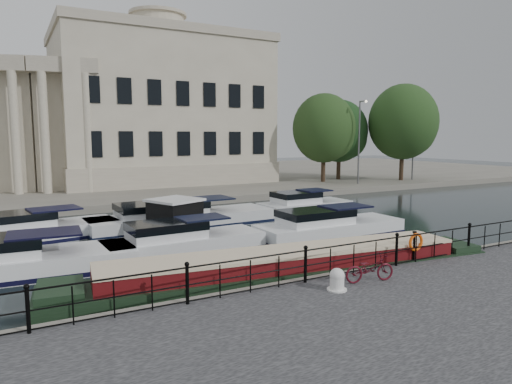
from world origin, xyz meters
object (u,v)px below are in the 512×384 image
at_px(harbour_hut, 175,221).
at_px(narrowboat, 288,273).
at_px(bicycle, 370,268).
at_px(life_ring_post, 416,243).
at_px(mooring_bollard, 337,280).

bearing_deg(harbour_hut, narrowboat, -104.09).
xyz_separation_m(narrowboat, harbour_hut, (-1.38, 8.45, 0.59)).
height_order(bicycle, life_ring_post, life_ring_post).
height_order(life_ring_post, harbour_hut, harbour_hut).
bearing_deg(narrowboat, mooring_bollard, -83.22).
xyz_separation_m(life_ring_post, narrowboat, (-4.64, 1.58, -0.90)).
relative_size(bicycle, narrowboat, 0.10).
bearing_deg(bicycle, harbour_hut, 25.87).
xyz_separation_m(mooring_bollard, narrowboat, (-0.01, 2.74, -0.51)).
bearing_deg(life_ring_post, narrowboat, 161.27).
xyz_separation_m(bicycle, narrowboat, (-1.44, 2.61, -0.63)).
distance_m(mooring_bollard, harbour_hut, 11.28).
bearing_deg(harbour_hut, life_ring_post, -82.37).
bearing_deg(mooring_bollard, life_ring_post, 14.13).
bearing_deg(life_ring_post, bicycle, -162.16).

